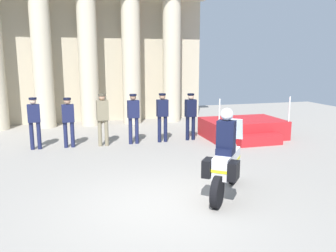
{
  "coord_description": "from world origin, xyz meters",
  "views": [
    {
      "loc": [
        -1.65,
        -6.34,
        2.88
      ],
      "look_at": [
        0.89,
        2.74,
        1.06
      ],
      "focal_mm": 37.31,
      "sensor_mm": 36.0,
      "label": 1
    }
  ],
  "objects_px": {
    "officer_in_row_3": "(133,115)",
    "reviewing_stand": "(244,129)",
    "officer_in_row_4": "(162,113)",
    "officer_in_row_1": "(68,118)",
    "officer_in_row_5": "(191,113)",
    "motorcycle_with_rider": "(226,160)",
    "officer_in_row_2": "(103,116)",
    "officer_in_row_0": "(34,119)"
  },
  "relations": [
    {
      "from": "officer_in_row_1",
      "to": "officer_in_row_2",
      "type": "bearing_deg",
      "value": 170.52
    },
    {
      "from": "reviewing_stand",
      "to": "officer_in_row_4",
      "type": "height_order",
      "value": "officer_in_row_4"
    },
    {
      "from": "officer_in_row_1",
      "to": "motorcycle_with_rider",
      "type": "xyz_separation_m",
      "value": [
        3.19,
        -5.21,
        -0.18
      ]
    },
    {
      "from": "officer_in_row_5",
      "to": "officer_in_row_2",
      "type": "bearing_deg",
      "value": -3.43
    },
    {
      "from": "reviewing_stand",
      "to": "officer_in_row_3",
      "type": "bearing_deg",
      "value": 177.4
    },
    {
      "from": "officer_in_row_0",
      "to": "officer_in_row_1",
      "type": "height_order",
      "value": "officer_in_row_0"
    },
    {
      "from": "officer_in_row_1",
      "to": "officer_in_row_5",
      "type": "xyz_separation_m",
      "value": [
        4.21,
        -0.05,
        0.02
      ]
    },
    {
      "from": "officer_in_row_4",
      "to": "officer_in_row_5",
      "type": "distance_m",
      "value": 1.05
    },
    {
      "from": "officer_in_row_3",
      "to": "reviewing_stand",
      "type": "bearing_deg",
      "value": 173.04
    },
    {
      "from": "officer_in_row_0",
      "to": "officer_in_row_1",
      "type": "relative_size",
      "value": 1.02
    },
    {
      "from": "officer_in_row_5",
      "to": "motorcycle_with_rider",
      "type": "height_order",
      "value": "motorcycle_with_rider"
    },
    {
      "from": "officer_in_row_3",
      "to": "officer_in_row_5",
      "type": "bearing_deg",
      "value": 176.33
    },
    {
      "from": "officer_in_row_0",
      "to": "officer_in_row_1",
      "type": "distance_m",
      "value": 1.04
    },
    {
      "from": "officer_in_row_2",
      "to": "reviewing_stand",
      "type": "bearing_deg",
      "value": 173.86
    },
    {
      "from": "officer_in_row_5",
      "to": "motorcycle_with_rider",
      "type": "bearing_deg",
      "value": 74.49
    },
    {
      "from": "reviewing_stand",
      "to": "officer_in_row_4",
      "type": "relative_size",
      "value": 1.66
    },
    {
      "from": "reviewing_stand",
      "to": "motorcycle_with_rider",
      "type": "xyz_separation_m",
      "value": [
        -3.03,
        -4.95,
        0.46
      ]
    },
    {
      "from": "officer_in_row_2",
      "to": "motorcycle_with_rider",
      "type": "height_order",
      "value": "motorcycle_with_rider"
    },
    {
      "from": "officer_in_row_3",
      "to": "officer_in_row_1",
      "type": "bearing_deg",
      "value": -6.31
    },
    {
      "from": "officer_in_row_3",
      "to": "officer_in_row_4",
      "type": "bearing_deg",
      "value": 175.05
    },
    {
      "from": "officer_in_row_3",
      "to": "officer_in_row_5",
      "type": "distance_m",
      "value": 2.07
    },
    {
      "from": "officer_in_row_0",
      "to": "officer_in_row_5",
      "type": "distance_m",
      "value": 5.25
    },
    {
      "from": "officer_in_row_3",
      "to": "officer_in_row_2",
      "type": "bearing_deg",
      "value": -2.93
    },
    {
      "from": "reviewing_stand",
      "to": "officer_in_row_0",
      "type": "distance_m",
      "value": 7.3
    },
    {
      "from": "officer_in_row_4",
      "to": "officer_in_row_5",
      "type": "relative_size",
      "value": 1.02
    },
    {
      "from": "officer_in_row_0",
      "to": "motorcycle_with_rider",
      "type": "distance_m",
      "value": 6.74
    },
    {
      "from": "officer_in_row_1",
      "to": "officer_in_row_3",
      "type": "height_order",
      "value": "officer_in_row_3"
    },
    {
      "from": "officer_in_row_5",
      "to": "reviewing_stand",
      "type": "bearing_deg",
      "value": 169.68
    },
    {
      "from": "officer_in_row_3",
      "to": "officer_in_row_5",
      "type": "height_order",
      "value": "officer_in_row_3"
    },
    {
      "from": "reviewing_stand",
      "to": "officer_in_row_0",
      "type": "relative_size",
      "value": 1.69
    },
    {
      "from": "reviewing_stand",
      "to": "officer_in_row_1",
      "type": "relative_size",
      "value": 1.73
    },
    {
      "from": "officer_in_row_3",
      "to": "motorcycle_with_rider",
      "type": "height_order",
      "value": "motorcycle_with_rider"
    },
    {
      "from": "officer_in_row_1",
      "to": "officer_in_row_5",
      "type": "height_order",
      "value": "officer_in_row_5"
    },
    {
      "from": "officer_in_row_4",
      "to": "reviewing_stand",
      "type": "bearing_deg",
      "value": 172.37
    },
    {
      "from": "officer_in_row_2",
      "to": "officer_in_row_5",
      "type": "relative_size",
      "value": 1.04
    },
    {
      "from": "motorcycle_with_rider",
      "to": "officer_in_row_4",
      "type": "bearing_deg",
      "value": 38.8
    },
    {
      "from": "officer_in_row_1",
      "to": "officer_in_row_2",
      "type": "distance_m",
      "value": 1.11
    },
    {
      "from": "officer_in_row_0",
      "to": "officer_in_row_5",
      "type": "relative_size",
      "value": 1.0
    },
    {
      "from": "officer_in_row_2",
      "to": "officer_in_row_3",
      "type": "distance_m",
      "value": 1.04
    },
    {
      "from": "officer_in_row_4",
      "to": "motorcycle_with_rider",
      "type": "relative_size",
      "value": 0.9
    },
    {
      "from": "reviewing_stand",
      "to": "officer_in_row_2",
      "type": "xyz_separation_m",
      "value": [
        -5.11,
        0.16,
        0.7
      ]
    },
    {
      "from": "motorcycle_with_rider",
      "to": "officer_in_row_5",
      "type": "bearing_deg",
      "value": 27.29
    }
  ]
}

